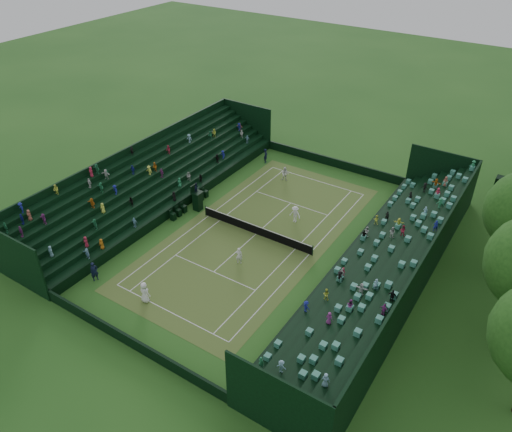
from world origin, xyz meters
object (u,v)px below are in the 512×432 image
object	(u,v)px
tennis_net	(256,230)
player_near_west	(145,292)
player_near_east	(239,256)
umpire_chair	(197,198)
player_far_west	(285,174)
player_far_east	(295,214)

from	to	relation	value
tennis_net	player_near_west	xyz separation A→B (m)	(-2.26, -12.00, 0.37)
player_near_west	player_near_east	distance (m)	8.42
umpire_chair	player_far_west	bearing A→B (deg)	66.41
player_far_west	player_near_west	bearing A→B (deg)	-107.28
player_near_west	tennis_net	bearing A→B (deg)	-101.35
umpire_chair	player_far_west	xyz separation A→B (m)	(4.23, 9.68, -0.48)
umpire_chair	player_near_west	bearing A→B (deg)	-68.78
player_near_east	player_far_east	xyz separation A→B (m)	(0.87, 7.98, 0.05)
umpire_chair	player_far_west	distance (m)	10.57
player_near_west	player_far_east	world-z (taller)	player_near_west
umpire_chair	player_far_east	xyz separation A→B (m)	(9.03, 3.32, -0.42)
tennis_net	player_far_west	xyz separation A→B (m)	(-2.84, 10.07, 0.27)
player_far_west	player_far_east	world-z (taller)	player_far_east
umpire_chair	player_near_west	xyz separation A→B (m)	(4.81, -12.39, -0.37)
player_far_west	player_far_east	size ratio (longest dim) A/B	0.94
tennis_net	player_far_east	xyz separation A→B (m)	(1.96, 3.71, 0.32)
umpire_chair	player_near_west	world-z (taller)	umpire_chair
player_far_east	tennis_net	bearing A→B (deg)	-119.94
player_near_west	player_near_east	bearing A→B (deg)	-114.15
umpire_chair	player_near_east	bearing A→B (deg)	-29.73
tennis_net	player_near_west	size ratio (longest dim) A/B	6.49
tennis_net	player_far_east	world-z (taller)	player_far_east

